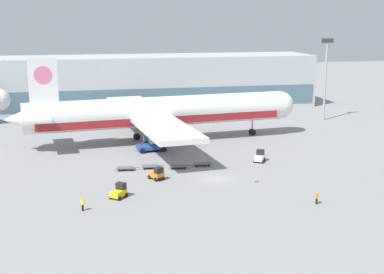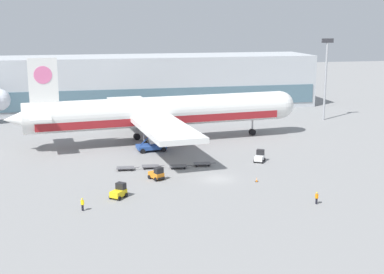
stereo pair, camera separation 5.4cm
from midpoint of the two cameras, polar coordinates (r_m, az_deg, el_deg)
name	(u,v)px [view 1 (the left image)]	position (r m, az deg, el deg)	size (l,w,h in m)	color
ground_plane	(217,179)	(81.79, 2.68, -4.48)	(400.00, 400.00, 0.00)	gray
terminal_building	(148,82)	(146.38, -4.74, 5.89)	(90.00, 18.20, 14.00)	#B2B7BC
light_mast	(326,72)	(130.90, 14.07, 6.71)	(2.80, 0.50, 19.29)	#9EA0A5
airplane_main	(157,113)	(104.62, -3.80, 2.58)	(58.02, 48.58, 17.00)	white
scissor_lift_loader	(151,140)	(98.40, -4.41, -0.29)	(5.49, 3.85, 5.59)	#284C99
baggage_tug_foreground	(260,157)	(91.80, 7.22, -2.09)	(2.55, 2.82, 2.00)	silver
baggage_tug_mid	(119,192)	(73.80, -7.80, -5.78)	(2.67, 2.79, 2.00)	yellow
baggage_tug_far	(157,174)	(81.32, -3.78, -3.95)	(2.50, 2.81, 2.00)	orange
baggage_dolly_lead	(125,168)	(86.77, -7.13, -3.29)	(3.76, 1.76, 0.48)	#56565B
baggage_dolly_second	(151,166)	(87.35, -4.45, -3.12)	(3.76, 1.76, 0.48)	#56565B
baggage_dolly_third	(178,166)	(87.16, -1.50, -3.12)	(3.76, 1.76, 0.48)	#56565B
baggage_dolly_trail	(202,164)	(88.62, 1.09, -2.85)	(3.76, 1.76, 0.48)	#56565B
ground_crew_near	(317,197)	(72.57, 13.14, -6.25)	(0.32, 0.54, 1.66)	black
ground_crew_far	(83,203)	(69.67, -11.62, -6.95)	(0.43, 0.43, 1.71)	black
traffic_cone_near	(257,180)	(80.75, 6.90, -4.53)	(0.40, 0.40, 0.71)	black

